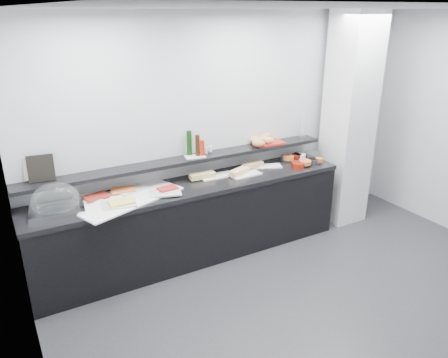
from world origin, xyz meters
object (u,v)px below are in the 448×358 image
bread_tray (268,143)px  sandwich_plate_mid (246,175)px  cloche_base (57,210)px  condiment_tray (195,156)px  framed_print (41,168)px  carafe (303,127)px

bread_tray → sandwich_plate_mid: bearing=-146.5°
cloche_base → condiment_tray: 1.56m
cloche_base → framed_print: framed_print is taller
cloche_base → condiment_tray: size_ratio=2.24×
bread_tray → framed_print: bearing=-175.2°
framed_print → condiment_tray: framed_print is taller
framed_print → bread_tray: size_ratio=0.69×
sandwich_plate_mid → condiment_tray: bearing=155.2°
carafe → framed_print: bearing=179.3°
condiment_tray → carafe: bearing=10.2°
carafe → sandwich_plate_mid: bearing=-166.6°
sandwich_plate_mid → bread_tray: 0.59m
condiment_tray → bread_tray: bearing=11.6°
condiment_tray → cloche_base: bearing=-164.5°
condiment_tray → sandwich_plate_mid: bearing=-12.2°
cloche_base → framed_print: 0.43m
condiment_tray → carafe: size_ratio=0.74×
sandwich_plate_mid → framed_print: size_ratio=1.42×
sandwich_plate_mid → bread_tray: (0.47, 0.25, 0.25)m
cloche_base → bread_tray: size_ratio=1.32×
framed_print → bread_tray: framed_print is taller
sandwich_plate_mid → condiment_tray: (-0.54, 0.21, 0.25)m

